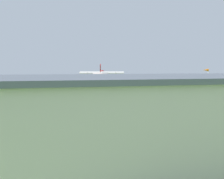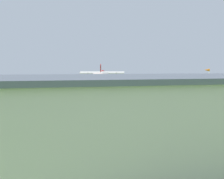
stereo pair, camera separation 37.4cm
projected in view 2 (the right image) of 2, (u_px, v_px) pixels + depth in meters
The scene contains 9 objects.
ground_plane at pixel (86, 104), 60.50m from camera, with size 400.00×400.00×0.00m, color #608C42.
hangar at pixel (180, 114), 25.46m from camera, with size 30.53×15.00×6.54m.
biplane at pixel (102, 76), 57.23m from camera, with size 8.75×7.83×4.10m.
car_yellow at pixel (212, 112), 43.39m from camera, with size 2.45×4.12×1.73m.
person_watching_takeoff at pixel (185, 110), 45.93m from camera, with size 0.49×0.49×1.63m.
person_beside_truck at pixel (147, 113), 42.74m from camera, with size 0.47×0.47×1.59m.
person_near_hangar_door at pixel (45, 122), 35.62m from camera, with size 0.46×0.46×1.57m.
person_at_fence_line at pixel (209, 110), 46.62m from camera, with size 0.51×0.51×1.55m.
windsock at pixel (207, 72), 71.89m from camera, with size 1.44×0.72×6.98m.
Camera 2 is at (12.31, 59.10, 7.16)m, focal length 48.76 mm.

